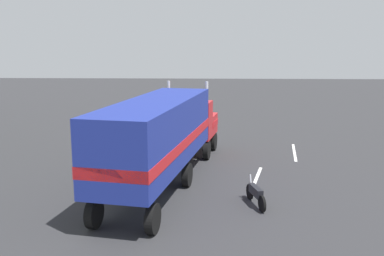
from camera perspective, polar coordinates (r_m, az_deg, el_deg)
name	(u,v)px	position (r m, az deg, el deg)	size (l,w,h in m)	color
ground_plane	(189,154)	(26.08, -0.34, -3.44)	(120.00, 120.00, 0.00)	#2D2D30
lane_stripe_near	(256,180)	(21.36, 8.49, -6.81)	(4.40, 0.16, 0.01)	silver
lane_stripe_mid	(294,152)	(27.15, 13.45, -3.15)	(4.40, 0.16, 0.01)	silver
semi_truck	(164,132)	(19.94, -3.69, -0.51)	(14.38, 5.03, 4.50)	red
person_bystander	(130,146)	(24.45, -8.19, -2.37)	(0.40, 0.48, 1.63)	#2D3347
motorcycle	(256,194)	(17.97, 8.46, -8.66)	(2.07, 0.62, 1.12)	black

